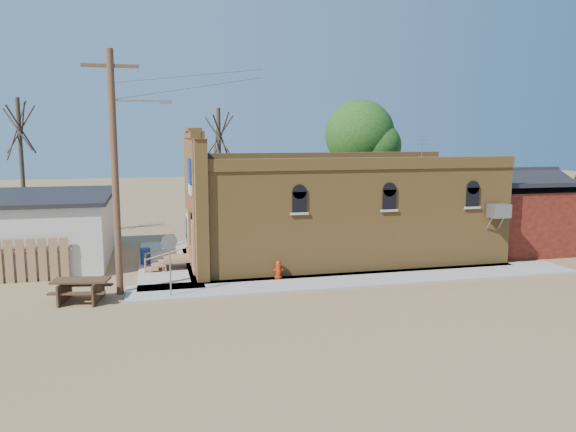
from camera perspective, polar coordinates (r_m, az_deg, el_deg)
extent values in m
plane|color=olive|center=(22.23, 4.95, -7.32)|extent=(120.00, 120.00, 0.00)
cube|color=#9E9991|center=(23.54, 7.74, -6.38)|extent=(19.00, 2.20, 0.08)
cube|color=#9E9991|center=(26.95, -12.11, -4.61)|extent=(2.60, 10.00, 0.08)
cube|color=#A26E31|center=(27.52, 5.32, 0.49)|extent=(14.00, 7.00, 4.50)
cube|color=black|center=(27.30, 5.39, 5.28)|extent=(13.80, 6.80, 0.12)
cube|color=#A26E31|center=(26.03, -9.40, 1.41)|extent=(0.50, 7.40, 5.80)
cube|color=navy|center=(24.71, -9.95, 3.60)|extent=(0.08, 1.10, 1.56)
cube|color=gray|center=(26.68, 20.65, 0.50)|extent=(0.85, 0.65, 0.60)
cube|color=#530E12|center=(31.96, 21.64, -0.15)|extent=(5.00, 6.00, 3.20)
cylinder|color=#503120|center=(21.57, -17.16, 4.01)|extent=(0.26, 0.26, 9.00)
cube|color=#503120|center=(21.65, -17.62, 14.35)|extent=(2.00, 0.12, 0.12)
cylinder|color=gray|center=(21.52, -15.04, 11.29)|extent=(1.80, 0.08, 0.08)
cube|color=gray|center=(21.52, -12.32, 11.24)|extent=(0.45, 0.22, 0.14)
cylinder|color=#4E402C|center=(33.58, -6.99, 4.45)|extent=(0.24, 0.24, 7.50)
cylinder|color=#4E402C|center=(35.07, -25.40, 4.28)|extent=(0.24, 0.24, 8.00)
cylinder|color=#4E402C|center=(36.26, 7.23, 3.78)|extent=(0.28, 0.28, 6.30)
sphere|color=#174012|center=(36.15, 7.31, 8.21)|extent=(4.40, 4.40, 4.40)
cylinder|color=#B32A0A|center=(23.37, -0.99, -6.23)|extent=(0.35, 0.35, 0.06)
cylinder|color=#B32A0A|center=(23.30, -0.99, -5.51)|extent=(0.24, 0.24, 0.55)
sphere|color=#B32A0A|center=(23.23, -1.00, -4.83)|extent=(0.22, 0.22, 0.22)
cylinder|color=#B32A0A|center=(23.17, -0.92, -5.58)|extent=(0.11, 0.13, 0.10)
cylinder|color=#B32A0A|center=(23.27, -1.33, -5.51)|extent=(0.13, 0.11, 0.10)
cylinder|color=#B32A0A|center=(23.33, -0.66, -5.48)|extent=(0.13, 0.11, 0.10)
cylinder|color=gray|center=(21.10, -11.88, -5.15)|extent=(0.06, 0.06, 2.10)
cylinder|color=gray|center=(20.88, -11.96, -2.62)|extent=(0.60, 0.24, 0.63)
cylinder|color=#A82109|center=(20.92, -11.96, -2.60)|extent=(0.60, 0.24, 0.63)
cylinder|color=navy|center=(26.58, -14.27, -3.97)|extent=(0.62, 0.62, 0.73)
cube|color=#462D1C|center=(21.88, -21.91, -7.13)|extent=(0.33, 1.52, 0.76)
cube|color=#462D1C|center=(21.50, -18.57, -7.22)|extent=(0.33, 1.52, 0.76)
cube|color=#462D1C|center=(21.58, -20.31, -6.14)|extent=(2.09, 1.20, 0.07)
cube|color=#462D1C|center=(21.11, -20.74, -7.40)|extent=(1.98, 0.61, 0.05)
cube|color=#462D1C|center=(22.22, -19.82, -6.58)|extent=(1.98, 0.61, 0.05)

